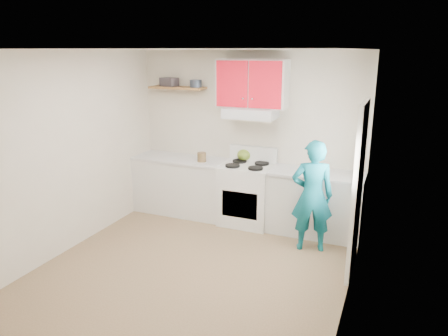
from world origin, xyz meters
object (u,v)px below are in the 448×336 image
at_px(tin, 196,84).
at_px(crock, 202,158).
at_px(stove, 247,194).
at_px(person, 312,196).
at_px(kettle, 244,155).

distance_m(tin, crock, 1.15).
relative_size(stove, tin, 4.95).
height_order(tin, person, tin).
distance_m(tin, person, 2.50).
bearing_deg(stove, person, -25.35).
height_order(stove, kettle, kettle).
bearing_deg(tin, stove, -9.51).
bearing_deg(kettle, stove, -81.14).
distance_m(stove, kettle, 0.62).
xyz_separation_m(tin, person, (2.00, -0.67, -1.34)).
bearing_deg(kettle, person, -53.12).
height_order(tin, kettle, tin).
relative_size(stove, person, 0.61).
height_order(kettle, crock, kettle).
height_order(kettle, person, person).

